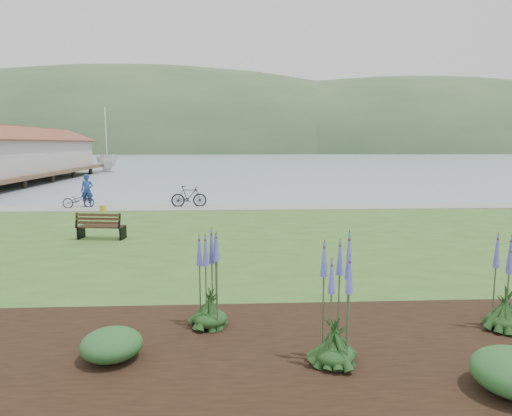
{
  "coord_description": "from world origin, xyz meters",
  "views": [
    {
      "loc": [
        0.73,
        -16.61,
        3.71
      ],
      "look_at": [
        1.62,
        0.32,
        1.3
      ],
      "focal_mm": 32.0,
      "sensor_mm": 36.0,
      "label": 1
    }
  ],
  "objects": [
    {
      "name": "sailboat",
      "position": [
        -15.9,
        45.43,
        0.0
      ],
      "size": [
        13.78,
        13.86,
        26.83
      ],
      "primitive_type": "imported",
      "rotation": [
        0.0,
        0.0,
        0.47
      ],
      "color": "silver",
      "rests_on": "ground"
    },
    {
      "name": "lawn",
      "position": [
        0.0,
        -2.0,
        0.2
      ],
      "size": [
        34.0,
        20.0,
        0.4
      ],
      "primitive_type": "cube",
      "color": "#335F21",
      "rests_on": "ground"
    },
    {
      "name": "pier_pavilion",
      "position": [
        -20.0,
        27.52,
        2.64
      ],
      "size": [
        8.0,
        36.0,
        5.4
      ],
      "color": "#4C3826",
      "rests_on": "ground"
    },
    {
      "name": "park_bench",
      "position": [
        -3.84,
        -0.81,
        0.88
      ],
      "size": [
        1.65,
        0.86,
        0.98
      ],
      "rotation": [
        0.0,
        0.0,
        -0.15
      ],
      "color": "#301E12",
      "rests_on": "lawn"
    },
    {
      "name": "bicycle_a",
      "position": [
        -7.21,
        7.2,
        0.81
      ],
      "size": [
        0.84,
        1.63,
        0.81
      ],
      "primitive_type": "imported",
      "rotation": [
        0.0,
        0.0,
        1.77
      ],
      "color": "black",
      "rests_on": "lawn"
    },
    {
      "name": "shrub_0",
      "position": [
        -1.12,
        -9.93,
        0.67
      ],
      "size": [
        0.93,
        0.93,
        0.47
      ],
      "primitive_type": "ellipsoid",
      "color": "#1E4C21",
      "rests_on": "garden_bed"
    },
    {
      "name": "far_hillside",
      "position": [
        20.0,
        170.0,
        0.0
      ],
      "size": [
        580.0,
        80.0,
        38.0
      ],
      "primitive_type": null,
      "color": "#36552F",
      "rests_on": "ground"
    },
    {
      "name": "echium_4",
      "position": [
        0.32,
        -8.76,
        1.34
      ],
      "size": [
        0.62,
        0.62,
        2.1
      ],
      "color": "#153613",
      "rests_on": "garden_bed"
    },
    {
      "name": "pannier",
      "position": [
        -5.61,
        5.85,
        0.55
      ],
      "size": [
        0.22,
        0.31,
        0.31
      ],
      "primitive_type": "cube",
      "rotation": [
        0.0,
        0.0,
        -0.13
      ],
      "color": "gold",
      "rests_on": "lawn"
    },
    {
      "name": "person",
      "position": [
        -6.84,
        7.5,
        1.41
      ],
      "size": [
        0.79,
        0.59,
        2.01
      ],
      "primitive_type": "imported",
      "rotation": [
        0.0,
        0.0,
        0.13
      ],
      "color": "navy",
      "rests_on": "lawn"
    },
    {
      "name": "shoreline_path",
      "position": [
        0.0,
        6.9,
        0.42
      ],
      "size": [
        34.0,
        2.2,
        0.03
      ],
      "primitive_type": "cube",
      "color": "gray",
      "rests_on": "lawn"
    },
    {
      "name": "garden_bed",
      "position": [
        3.0,
        -9.8,
        0.42
      ],
      "size": [
        24.0,
        4.4,
        0.04
      ],
      "primitive_type": "cube",
      "color": "black",
      "rests_on": "lawn"
    },
    {
      "name": "echium_0",
      "position": [
        2.23,
        -10.27,
        1.38
      ],
      "size": [
        0.62,
        0.62,
        2.18
      ],
      "color": "#153613",
      "rests_on": "garden_bed"
    },
    {
      "name": "bicycle_b",
      "position": [
        -1.53,
        7.2,
        0.96
      ],
      "size": [
        0.6,
        1.86,
        1.11
      ],
      "primitive_type": "imported",
      "rotation": [
        0.0,
        0.0,
        1.61
      ],
      "color": "black",
      "rests_on": "lawn"
    },
    {
      "name": "echium_5",
      "position": [
        5.54,
        -9.14,
        1.18
      ],
      "size": [
        0.62,
        0.62,
        1.86
      ],
      "color": "#153613",
      "rests_on": "garden_bed"
    },
    {
      "name": "ground",
      "position": [
        0.0,
        0.0,
        0.0
      ],
      "size": [
        600.0,
        600.0,
        0.0
      ],
      "primitive_type": "plane",
      "color": "gray",
      "rests_on": "ground"
    }
  ]
}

